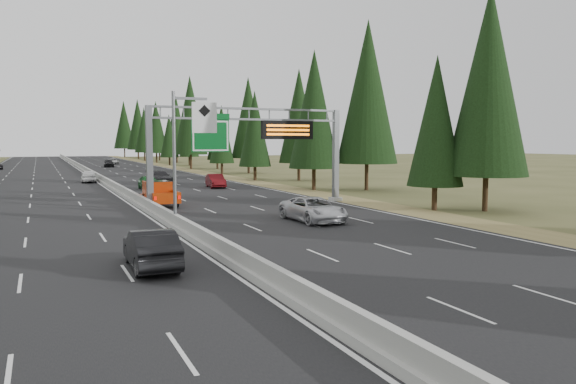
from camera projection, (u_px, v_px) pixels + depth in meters
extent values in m
cube|color=black|center=(93.00, 177.00, 83.07)|extent=(32.00, 260.00, 0.08)
cube|color=olive|center=(209.00, 174.00, 90.27)|extent=(3.60, 260.00, 0.06)
cube|color=#999994|center=(93.00, 175.00, 83.05)|extent=(0.70, 260.00, 0.30)
cube|color=#999994|center=(93.00, 173.00, 83.01)|extent=(0.30, 260.00, 0.60)
cube|color=slate|center=(149.00, 158.00, 41.90)|extent=(0.45, 0.45, 7.80)
cube|color=#999994|center=(151.00, 208.00, 42.23)|extent=(0.90, 0.90, 0.30)
cube|color=slate|center=(336.00, 156.00, 48.32)|extent=(0.45, 0.45, 7.80)
cube|color=#999994|center=(335.00, 199.00, 48.65)|extent=(0.90, 0.90, 0.30)
cube|color=slate|center=(249.00, 109.00, 44.77)|extent=(15.85, 0.35, 0.16)
cube|color=slate|center=(249.00, 119.00, 44.84)|extent=(15.85, 0.35, 0.16)
cube|color=#054C19|center=(210.00, 136.00, 43.41)|extent=(3.00, 0.10, 2.50)
cube|color=silver|center=(211.00, 136.00, 43.36)|extent=(2.85, 0.02, 2.35)
cube|color=#054C19|center=(223.00, 117.00, 43.68)|extent=(1.10, 0.10, 0.45)
cube|color=black|center=(287.00, 130.00, 45.95)|extent=(4.50, 0.40, 1.50)
cube|color=orange|center=(288.00, 126.00, 45.72)|extent=(3.80, 0.02, 0.18)
cube|color=orange|center=(288.00, 130.00, 45.75)|extent=(3.80, 0.02, 0.18)
cube|color=orange|center=(288.00, 134.00, 45.78)|extent=(3.80, 0.02, 0.18)
cylinder|color=slate|center=(174.00, 160.00, 32.65)|extent=(0.20, 0.20, 8.00)
cube|color=#999994|center=(176.00, 227.00, 32.99)|extent=(0.50, 0.50, 0.20)
cube|color=slate|center=(190.00, 99.00, 32.74)|extent=(2.00, 0.15, 0.15)
cube|color=silver|center=(204.00, 118.00, 33.05)|extent=(1.50, 0.06, 1.80)
cylinder|color=black|center=(434.00, 198.00, 42.33)|extent=(0.40, 0.40, 1.86)
cone|color=black|center=(436.00, 121.00, 41.82)|extent=(4.18, 4.18, 9.75)
cylinder|color=black|center=(485.00, 194.00, 41.76)|extent=(0.40, 0.40, 2.65)
cone|color=black|center=(489.00, 81.00, 41.03)|extent=(5.97, 5.97, 13.92)
cylinder|color=black|center=(314.00, 179.00, 59.85)|extent=(0.40, 0.40, 2.38)
cone|color=black|center=(314.00, 109.00, 59.20)|extent=(5.35, 5.35, 12.48)
cylinder|color=black|center=(367.00, 177.00, 60.15)|extent=(0.40, 0.40, 2.89)
cone|color=black|center=(368.00, 92.00, 59.36)|extent=(6.49, 6.49, 15.15)
cylinder|color=black|center=(255.00, 173.00, 75.11)|extent=(0.40, 0.40, 1.92)
cone|color=black|center=(255.00, 129.00, 74.58)|extent=(4.31, 4.31, 10.07)
cylinder|color=black|center=(299.00, 172.00, 75.58)|extent=(0.40, 0.40, 2.39)
cone|color=black|center=(299.00, 116.00, 74.92)|extent=(5.38, 5.38, 12.56)
cylinder|color=black|center=(222.00, 169.00, 90.81)|extent=(0.40, 0.40, 1.78)
cone|color=black|center=(222.00, 134.00, 90.32)|extent=(4.01, 4.01, 9.36)
cylinder|color=black|center=(249.00, 166.00, 93.34)|extent=(0.40, 0.40, 2.54)
cone|color=black|center=(248.00, 117.00, 92.64)|extent=(5.72, 5.72, 13.34)
cylinder|color=black|center=(191.00, 162.00, 106.85)|extent=(0.40, 0.40, 2.83)
cone|color=black|center=(190.00, 115.00, 106.06)|extent=(6.37, 6.37, 14.86)
cylinder|color=black|center=(217.00, 164.00, 108.68)|extent=(0.40, 0.40, 1.77)
cone|color=black|center=(217.00, 136.00, 108.19)|extent=(3.97, 3.97, 9.27)
cylinder|color=black|center=(170.00, 161.00, 124.75)|extent=(0.40, 0.40, 1.82)
cone|color=black|center=(169.00, 136.00, 124.24)|extent=(4.09, 4.09, 9.53)
cylinder|color=black|center=(189.00, 161.00, 124.60)|extent=(0.40, 0.40, 1.93)
cone|color=black|center=(189.00, 134.00, 124.07)|extent=(4.34, 4.34, 10.14)
cylinder|color=black|center=(157.00, 158.00, 140.65)|extent=(0.40, 0.40, 2.46)
cone|color=black|center=(156.00, 127.00, 139.97)|extent=(5.54, 5.54, 12.93)
cylinder|color=black|center=(177.00, 157.00, 141.44)|extent=(0.40, 0.40, 2.68)
cone|color=black|center=(176.00, 124.00, 140.70)|extent=(6.03, 6.03, 14.08)
cylinder|color=black|center=(145.00, 157.00, 154.35)|extent=(0.40, 0.40, 2.36)
cone|color=black|center=(144.00, 130.00, 153.70)|extent=(5.32, 5.32, 12.40)
cylinder|color=black|center=(160.00, 157.00, 159.22)|extent=(0.40, 0.40, 2.14)
cone|color=black|center=(159.00, 133.00, 158.63)|extent=(4.81, 4.81, 11.23)
cylinder|color=black|center=(138.00, 154.00, 171.90)|extent=(0.40, 0.40, 2.93)
cone|color=black|center=(138.00, 124.00, 171.09)|extent=(6.59, 6.59, 15.38)
cylinder|color=black|center=(150.00, 156.00, 173.30)|extent=(0.40, 0.40, 1.96)
cone|color=black|center=(150.00, 136.00, 172.76)|extent=(4.41, 4.41, 10.30)
cylinder|color=black|center=(125.00, 153.00, 188.41)|extent=(0.40, 0.40, 3.04)
cone|color=black|center=(124.00, 125.00, 187.57)|extent=(6.84, 6.84, 15.96)
cylinder|color=black|center=(138.00, 154.00, 191.26)|extent=(0.40, 0.40, 2.61)
cone|color=black|center=(138.00, 129.00, 190.54)|extent=(5.88, 5.88, 13.72)
imported|color=silver|center=(313.00, 209.00, 35.86)|extent=(2.80, 5.70, 1.56)
cylinder|color=black|center=(153.00, 203.00, 42.77)|extent=(0.32, 0.84, 0.84)
cylinder|color=black|center=(176.00, 202.00, 43.50)|extent=(0.32, 0.84, 0.84)
cylinder|color=black|center=(145.00, 199.00, 45.94)|extent=(0.32, 0.84, 0.84)
cylinder|color=black|center=(167.00, 198.00, 46.67)|extent=(0.32, 0.84, 0.84)
cube|color=#B4340B|center=(160.00, 198.00, 44.75)|extent=(2.11, 5.91, 0.32)
cube|color=#B4340B|center=(157.00, 188.00, 45.55)|extent=(2.01, 2.32, 1.16)
cube|color=black|center=(157.00, 184.00, 45.52)|extent=(1.80, 2.01, 0.58)
cube|color=#B4340B|center=(151.00, 196.00, 42.87)|extent=(0.11, 2.53, 0.63)
cube|color=#B4340B|center=(177.00, 195.00, 43.68)|extent=(0.11, 2.53, 0.63)
cube|color=#B4340B|center=(167.00, 197.00, 42.12)|extent=(2.11, 0.11, 0.63)
imported|color=#13561D|center=(148.00, 182.00, 60.47)|extent=(1.92, 4.53, 1.53)
imported|color=#610D12|center=(216.00, 181.00, 62.67)|extent=(2.06, 4.73, 1.51)
imported|color=black|center=(159.00, 177.00, 67.94)|extent=(2.74, 5.79, 1.63)
imported|color=silver|center=(113.00, 161.00, 130.20)|extent=(2.27, 4.75, 1.31)
imported|color=black|center=(109.00, 163.00, 114.81)|extent=(2.16, 4.81, 1.60)
imported|color=black|center=(151.00, 249.00, 22.53)|extent=(1.76, 4.86, 1.59)
imported|color=white|center=(89.00, 176.00, 70.91)|extent=(2.22, 4.80, 1.59)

